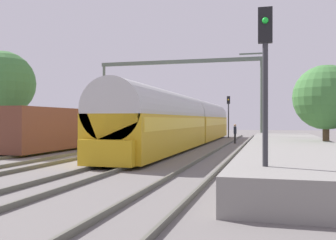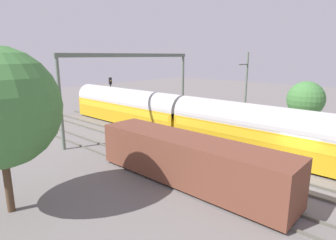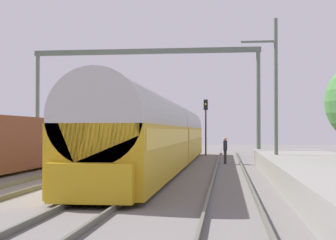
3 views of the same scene
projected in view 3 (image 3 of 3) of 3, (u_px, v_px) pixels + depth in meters
name	position (u px, v px, depth m)	size (l,w,h in m)	color
ground	(78.00, 187.00, 19.19)	(120.00, 120.00, 0.00)	slate
track_west	(29.00, 184.00, 19.42)	(1.51, 60.00, 0.16)	#57574C
track_east	(128.00, 185.00, 18.97)	(1.51, 60.00, 0.16)	#57574C
track_far_east	(231.00, 187.00, 18.53)	(1.52, 60.00, 0.16)	#57574C
platform	(327.00, 173.00, 20.08)	(4.40, 28.00, 0.90)	gray
passenger_train	(164.00, 134.00, 30.04)	(2.93, 32.85, 3.82)	gold
person_crossing	(225.00, 148.00, 32.60)	(0.26, 0.41, 1.73)	#2C2C2C
railway_signal_far	(206.00, 120.00, 43.63)	(0.36, 0.30, 4.84)	#2D2D33
catenary_gantry	(145.00, 77.00, 35.13)	(15.97, 0.28, 7.86)	#5B685B
catenary_pole_east_mid	(275.00, 92.00, 26.18)	(1.90, 0.20, 8.00)	#5B685B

